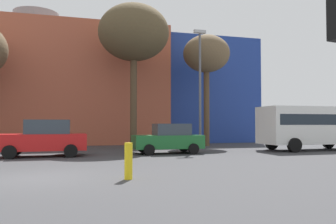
# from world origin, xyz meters

# --- Properties ---
(ground_plane) EXTENTS (200.00, 200.00, 0.00)m
(ground_plane) POSITION_xyz_m (0.00, 0.00, 0.00)
(ground_plane) COLOR #38383A
(building_backdrop) EXTENTS (39.47, 12.64, 11.80)m
(building_backdrop) POSITION_xyz_m (-2.12, 21.79, 4.87)
(building_backdrop) COLOR #B2563D
(building_backdrop) RESTS_ON ground_plane
(parked_car_2) EXTENTS (4.31, 2.11, 1.87)m
(parked_car_2) POSITION_xyz_m (-0.19, 7.25, 0.93)
(parked_car_2) COLOR red
(parked_car_2) RESTS_ON ground_plane
(parked_car_3) EXTENTS (3.85, 1.89, 1.67)m
(parked_car_3) POSITION_xyz_m (6.39, 7.25, 0.83)
(parked_car_3) COLOR #1E662D
(parked_car_3) RESTS_ON ground_plane
(white_bus) EXTENTS (6.80, 2.62, 2.72)m
(white_bus) POSITION_xyz_m (15.84, 7.13, 1.62)
(white_bus) COLOR white
(white_bus) RESTS_ON ground_plane
(bare_tree_1) EXTENTS (3.55, 3.55, 8.43)m
(bare_tree_1) POSITION_xyz_m (10.96, 12.82, 6.89)
(bare_tree_1) COLOR brown
(bare_tree_1) RESTS_ON ground_plane
(bare_tree_2) EXTENTS (4.96, 4.96, 10.06)m
(bare_tree_2) POSITION_xyz_m (5.27, 12.27, 8.01)
(bare_tree_2) COLOR brown
(bare_tree_2) RESTS_ON ground_plane
(bollard_yellow_0) EXTENTS (0.24, 0.24, 1.09)m
(bollard_yellow_0) POSITION_xyz_m (2.83, -0.97, 0.54)
(bollard_yellow_0) COLOR yellow
(bollard_yellow_0) RESTS_ON ground_plane
(street_lamp) EXTENTS (0.80, 0.24, 7.85)m
(street_lamp) POSITION_xyz_m (9.23, 9.70, 4.45)
(street_lamp) COLOR #59595E
(street_lamp) RESTS_ON ground_plane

